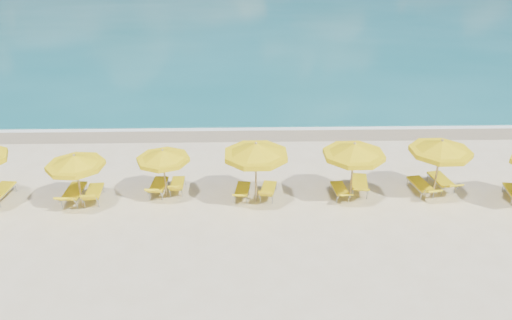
{
  "coord_description": "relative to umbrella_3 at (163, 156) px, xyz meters",
  "views": [
    {
      "loc": [
        -0.43,
        -17.34,
        10.32
      ],
      "look_at": [
        0.0,
        1.5,
        1.2
      ],
      "focal_mm": 35.0,
      "sensor_mm": 36.0,
      "label": 1
    }
  ],
  "objects": [
    {
      "name": "lounger_5_right",
      "position": [
        8.02,
        0.25,
        -1.61
      ],
      "size": [
        0.97,
        2.08,
        0.81
      ],
      "rotation": [
        0.0,
        0.0,
        -0.16
      ],
      "color": "#A5A8AD",
      "rests_on": "ground"
    },
    {
      "name": "whitecap_far",
      "position": [
        11.72,
        23.41,
        -1.85
      ],
      "size": [
        18.0,
        0.3,
        0.05
      ],
      "primitive_type": "cube",
      "color": "white",
      "rests_on": "ground"
    },
    {
      "name": "lounger_3_left",
      "position": [
        -0.36,
        0.3,
        -1.63
      ],
      "size": [
        0.72,
        1.85,
        0.8
      ],
      "rotation": [
        0.0,
        0.0,
        -0.07
      ],
      "color": "#A5A8AD",
      "rests_on": "ground"
    },
    {
      "name": "ocean",
      "position": [
        3.72,
        47.41,
        -1.85
      ],
      "size": [
        120.0,
        80.0,
        0.3
      ],
      "primitive_type": "cube",
      "color": "#126068",
      "rests_on": "ground"
    },
    {
      "name": "umbrella_3",
      "position": [
        0.0,
        0.0,
        0.0
      ],
      "size": [
        2.2,
        2.2,
        2.17
      ],
      "rotation": [
        0.0,
        0.0,
        -0.03
      ],
      "color": "tan",
      "rests_on": "ground"
    },
    {
      "name": "umbrella_4",
      "position": [
        3.68,
        -0.45,
        0.39
      ],
      "size": [
        3.41,
        3.41,
        2.63
      ],
      "rotation": [
        0.0,
        0.0,
        0.4
      ],
      "color": "tan",
      "rests_on": "ground"
    },
    {
      "name": "foam_line",
      "position": [
        3.72,
        7.61,
        -1.85
      ],
      "size": [
        120.0,
        1.2,
        0.03
      ],
      "primitive_type": "cube",
      "color": "white",
      "rests_on": "ground"
    },
    {
      "name": "wet_sand_band",
      "position": [
        3.72,
        6.81,
        -1.85
      ],
      "size": [
        120.0,
        2.6,
        0.01
      ],
      "primitive_type": "cube",
      "color": "tan",
      "rests_on": "ground"
    },
    {
      "name": "whitecap_near",
      "position": [
        -2.28,
        16.41,
        -1.85
      ],
      "size": [
        14.0,
        0.36,
        0.05
      ],
      "primitive_type": "cube",
      "color": "white",
      "rests_on": "ground"
    },
    {
      "name": "lounger_4_left",
      "position": [
        3.13,
        -0.11,
        -1.65
      ],
      "size": [
        0.75,
        1.72,
        0.7
      ],
      "rotation": [
        0.0,
        0.0,
        -0.12
      ],
      "color": "#A5A8AD",
      "rests_on": "ground"
    },
    {
      "name": "lounger_6_right",
      "position": [
        11.56,
        0.46,
        -1.62
      ],
      "size": [
        0.88,
        1.98,
        0.79
      ],
      "rotation": [
        0.0,
        0.0,
        0.14
      ],
      "color": "#A5A8AD",
      "rests_on": "ground"
    },
    {
      "name": "lounger_3_right",
      "position": [
        0.41,
        0.46,
        -1.65
      ],
      "size": [
        0.57,
        1.59,
        0.76
      ],
      "rotation": [
        0.0,
        0.0,
        0.01
      ],
      "color": "#A5A8AD",
      "rests_on": "ground"
    },
    {
      "name": "umbrella_5",
      "position": [
        7.53,
        -0.33,
        0.3
      ],
      "size": [
        3.28,
        3.28,
        2.52
      ],
      "rotation": [
        0.0,
        0.0,
        0.42
      ],
      "color": "tan",
      "rests_on": "ground"
    },
    {
      "name": "lounger_2_left",
      "position": [
        -3.67,
        -0.26,
        -1.6
      ],
      "size": [
        0.71,
        2.03,
        0.86
      ],
      "rotation": [
        0.0,
        0.0,
        -0.02
      ],
      "color": "#A5A8AD",
      "rests_on": "ground"
    },
    {
      "name": "lounger_2_right",
      "position": [
        -2.88,
        -0.25,
        -1.62
      ],
      "size": [
        0.74,
        1.83,
        0.85
      ],
      "rotation": [
        0.0,
        0.0,
        0.08
      ],
      "color": "#A5A8AD",
      "rests_on": "ground"
    },
    {
      "name": "umbrella_2",
      "position": [
        -3.25,
        -0.64,
        0.09
      ],
      "size": [
        2.79,
        2.79,
        2.28
      ],
      "rotation": [
        0.0,
        0.0,
        0.29
      ],
      "color": "tan",
      "rests_on": "ground"
    },
    {
      "name": "lounger_4_right",
      "position": [
        4.19,
        -0.1,
        -1.64
      ],
      "size": [
        0.85,
        1.71,
        0.78
      ],
      "rotation": [
        0.0,
        0.0,
        -0.19
      ],
      "color": "#A5A8AD",
      "rests_on": "ground"
    },
    {
      "name": "lounger_6_left",
      "position": [
        10.57,
        0.09,
        -1.63
      ],
      "size": [
        0.91,
        1.95,
        0.74
      ],
      "rotation": [
        0.0,
        0.0,
        0.17
      ],
      "color": "#A5A8AD",
      "rests_on": "ground"
    },
    {
      "name": "lounger_1_right",
      "position": [
        -6.69,
        -0.12,
        -1.61
      ],
      "size": [
        0.8,
        2.04,
        0.77
      ],
      "rotation": [
        0.0,
        0.0,
        -0.08
      ],
      "color": "#A5A8AD",
      "rests_on": "ground"
    },
    {
      "name": "umbrella_6",
      "position": [
        11.04,
        -0.11,
        0.3
      ],
      "size": [
        3.2,
        3.2,
        2.52
      ],
      "rotation": [
        0.0,
        0.0,
        -0.36
      ],
      "color": "tan",
      "rests_on": "ground"
    },
    {
      "name": "ground_plane",
      "position": [
        3.72,
        -0.59,
        -1.85
      ],
      "size": [
        120.0,
        120.0,
        0.0
      ],
      "primitive_type": "plane",
      "color": "beige"
    },
    {
      "name": "lounger_5_left",
      "position": [
        7.15,
        -0.15,
        -1.65
      ],
      "size": [
        0.67,
        1.7,
        0.67
      ],
      "rotation": [
        0.0,
        0.0,
        0.08
      ],
      "color": "#A5A8AD",
      "rests_on": "ground"
    }
  ]
}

